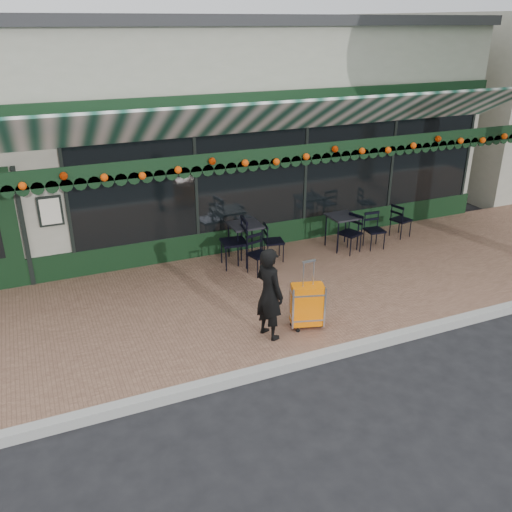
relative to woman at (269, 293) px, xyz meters
name	(u,v)px	position (x,y,z in m)	size (l,w,h in m)	color
ground	(344,351)	(0.95, -0.65, -0.87)	(80.00, 80.00, 0.00)	black
sidewalk	(285,291)	(0.95, 1.35, -0.80)	(18.00, 4.00, 0.15)	brown
curb	(347,350)	(0.95, -0.73, -0.80)	(18.00, 0.16, 0.15)	#9E9E99
restaurant_building	(187,119)	(0.95, 7.19, 1.40)	(12.00, 9.60, 4.50)	gray
woman	(269,293)	(0.00, 0.00, 0.00)	(0.53, 0.35, 1.44)	black
suitcase	(307,305)	(0.65, 0.00, -0.34)	(0.55, 0.40, 1.13)	orange
cafe_table_a	(343,219)	(2.87, 2.59, -0.07)	(0.58, 0.58, 0.72)	black
cafe_table_b	(245,228)	(0.77, 2.82, -0.04)	(0.61, 0.61, 0.76)	black
chair_a_left	(350,234)	(2.90, 2.33, -0.32)	(0.40, 0.40, 0.80)	black
chair_a_right	(401,220)	(4.43, 2.64, -0.34)	(0.38, 0.38, 0.76)	black
chair_a_front	(375,231)	(3.50, 2.31, -0.34)	(0.38, 0.38, 0.77)	black
chair_b_left	(234,243)	(0.44, 2.61, -0.23)	(0.49, 0.49, 0.99)	black
chair_b_right	(274,242)	(1.28, 2.58, -0.33)	(0.39, 0.39, 0.78)	black
chair_b_front	(259,255)	(0.76, 2.10, -0.34)	(0.38, 0.38, 0.77)	black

